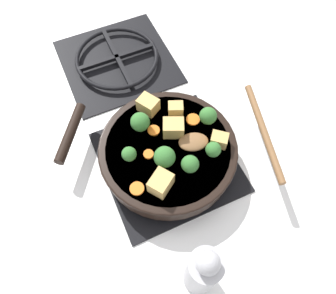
% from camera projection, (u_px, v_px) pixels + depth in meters
% --- Properties ---
extents(ground_plane, '(2.40, 2.40, 0.00)m').
position_uv_depth(ground_plane, '(168.00, 162.00, 0.81)').
color(ground_plane, white).
extents(front_burner_grate, '(0.31, 0.31, 0.03)m').
position_uv_depth(front_burner_grate, '(168.00, 160.00, 0.80)').
color(front_burner_grate, black).
rests_on(front_burner_grate, ground_plane).
extents(rear_burner_grate, '(0.31, 0.31, 0.03)m').
position_uv_depth(rear_burner_grate, '(117.00, 59.00, 0.95)').
color(rear_burner_grate, black).
rests_on(rear_burner_grate, ground_plane).
extents(skillet_pan, '(0.41, 0.37, 0.05)m').
position_uv_depth(skillet_pan, '(167.00, 151.00, 0.76)').
color(skillet_pan, black).
rests_on(skillet_pan, front_burner_grate).
extents(wooden_spoon, '(0.24, 0.26, 0.02)m').
position_uv_depth(wooden_spoon, '(236.00, 136.00, 0.74)').
color(wooden_spoon, brown).
rests_on(wooden_spoon, skillet_pan).
extents(tofu_cube_center_large, '(0.06, 0.05, 0.04)m').
position_uv_depth(tofu_cube_center_large, '(173.00, 128.00, 0.74)').
color(tofu_cube_center_large, tan).
rests_on(tofu_cube_center_large, skillet_pan).
extents(tofu_cube_near_handle, '(0.06, 0.06, 0.04)m').
position_uv_depth(tofu_cube_near_handle, '(161.00, 183.00, 0.68)').
color(tofu_cube_near_handle, tan).
rests_on(tofu_cube_near_handle, skillet_pan).
extents(tofu_cube_east_chunk, '(0.05, 0.06, 0.04)m').
position_uv_depth(tofu_cube_east_chunk, '(149.00, 104.00, 0.77)').
color(tofu_cube_east_chunk, tan).
rests_on(tofu_cube_east_chunk, skillet_pan).
extents(tofu_cube_west_chunk, '(0.05, 0.05, 0.03)m').
position_uv_depth(tofu_cube_west_chunk, '(219.00, 140.00, 0.73)').
color(tofu_cube_west_chunk, tan).
rests_on(tofu_cube_west_chunk, skillet_pan).
extents(tofu_cube_back_piece, '(0.04, 0.04, 0.03)m').
position_uv_depth(tofu_cube_back_piece, '(176.00, 109.00, 0.77)').
color(tofu_cube_back_piece, tan).
rests_on(tofu_cube_back_piece, skillet_pan).
extents(broccoli_floret_near_spoon, '(0.03, 0.03, 0.04)m').
position_uv_depth(broccoli_floret_near_spoon, '(213.00, 150.00, 0.71)').
color(broccoli_floret_near_spoon, '#709956').
rests_on(broccoli_floret_near_spoon, skillet_pan).
extents(broccoli_floret_center_top, '(0.05, 0.05, 0.05)m').
position_uv_depth(broccoli_floret_center_top, '(165.00, 157.00, 0.69)').
color(broccoli_floret_center_top, '#709956').
rests_on(broccoli_floret_center_top, skillet_pan).
extents(broccoli_floret_east_rim, '(0.04, 0.04, 0.05)m').
position_uv_depth(broccoli_floret_east_rim, '(190.00, 164.00, 0.69)').
color(broccoli_floret_east_rim, '#709956').
rests_on(broccoli_floret_east_rim, skillet_pan).
extents(broccoli_floret_west_rim, '(0.03, 0.03, 0.04)m').
position_uv_depth(broccoli_floret_west_rim, '(129.00, 154.00, 0.70)').
color(broccoli_floret_west_rim, '#709956').
rests_on(broccoli_floret_west_rim, skillet_pan).
extents(broccoli_floret_north_edge, '(0.04, 0.04, 0.05)m').
position_uv_depth(broccoli_floret_north_edge, '(140.00, 122.00, 0.74)').
color(broccoli_floret_north_edge, '#709956').
rests_on(broccoli_floret_north_edge, skillet_pan).
extents(broccoli_floret_south_cluster, '(0.04, 0.04, 0.05)m').
position_uv_depth(broccoli_floret_south_cluster, '(208.00, 116.00, 0.75)').
color(broccoli_floret_south_cluster, '#709956').
rests_on(broccoli_floret_south_cluster, skillet_pan).
extents(carrot_slice_orange_thin, '(0.03, 0.03, 0.01)m').
position_uv_depth(carrot_slice_orange_thin, '(137.00, 189.00, 0.69)').
color(carrot_slice_orange_thin, orange).
rests_on(carrot_slice_orange_thin, skillet_pan).
extents(carrot_slice_near_center, '(0.02, 0.02, 0.01)m').
position_uv_depth(carrot_slice_near_center, '(149.00, 154.00, 0.73)').
color(carrot_slice_near_center, orange).
rests_on(carrot_slice_near_center, skillet_pan).
extents(carrot_slice_edge_slice, '(0.03, 0.03, 0.01)m').
position_uv_depth(carrot_slice_edge_slice, '(193.00, 120.00, 0.77)').
color(carrot_slice_edge_slice, orange).
rests_on(carrot_slice_edge_slice, skillet_pan).
extents(carrot_slice_under_broccoli, '(0.03, 0.03, 0.01)m').
position_uv_depth(carrot_slice_under_broccoli, '(154.00, 130.00, 0.76)').
color(carrot_slice_under_broccoli, orange).
rests_on(carrot_slice_under_broccoli, skillet_pan).
extents(pepper_mill, '(0.06, 0.06, 0.22)m').
position_uv_depth(pepper_mill, '(202.00, 272.00, 0.59)').
color(pepper_mill, '#B2B2B7').
rests_on(pepper_mill, ground_plane).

